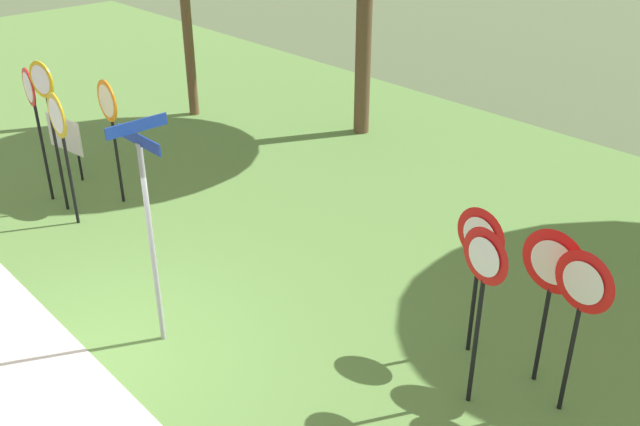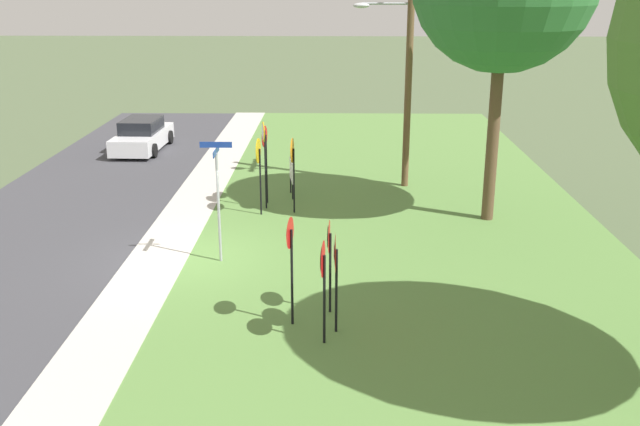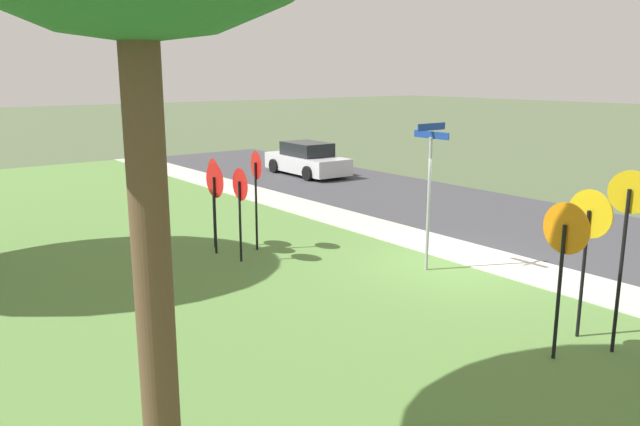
{
  "view_description": "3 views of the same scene",
  "coord_description": "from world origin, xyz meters",
  "px_view_note": "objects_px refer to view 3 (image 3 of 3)",
  "views": [
    {
      "loc": [
        7.42,
        -2.86,
        6.13
      ],
      "look_at": [
        0.47,
        3.59,
        1.16
      ],
      "focal_mm": 39.69,
      "sensor_mm": 36.0,
      "label": 1
    },
    {
      "loc": [
        17.85,
        3.9,
        7.1
      ],
      "look_at": [
        -0.64,
        3.51,
        1.12
      ],
      "focal_mm": 40.61,
      "sensor_mm": 36.0,
      "label": 2
    },
    {
      "loc": [
        -8.84,
        10.76,
        4.25
      ],
      "look_at": [
        1.03,
        3.18,
        1.47
      ],
      "focal_mm": 35.17,
      "sensor_mm": 36.0,
      "label": 3
    }
  ],
  "objects_px": {
    "yield_sign_near_right": "(257,177)",
    "yield_sign_far_right": "(241,193)",
    "stop_sign_far_left": "(564,246)",
    "parked_sedan_distant": "(307,160)",
    "stop_sign_near_left": "(588,231)",
    "yield_sign_near_left": "(215,187)",
    "yield_sign_far_left": "(214,182)",
    "stop_sign_far_center": "(627,224)",
    "street_name_post": "(429,185)"
  },
  "relations": [
    {
      "from": "yield_sign_near_right",
      "to": "yield_sign_far_right",
      "type": "xyz_separation_m",
      "value": [
        -0.6,
        0.8,
        -0.2
      ]
    },
    {
      "from": "stop_sign_far_left",
      "to": "parked_sedan_distant",
      "type": "relative_size",
      "value": 0.57
    },
    {
      "from": "stop_sign_near_left",
      "to": "yield_sign_near_left",
      "type": "xyz_separation_m",
      "value": [
        7.93,
        2.36,
        -0.18
      ]
    },
    {
      "from": "yield_sign_far_left",
      "to": "parked_sedan_distant",
      "type": "distance_m",
      "value": 11.75
    },
    {
      "from": "stop_sign_far_left",
      "to": "stop_sign_far_center",
      "type": "xyz_separation_m",
      "value": [
        -0.42,
        -0.92,
        0.27
      ]
    },
    {
      "from": "stop_sign_far_center",
      "to": "yield_sign_near_left",
      "type": "distance_m",
      "value": 8.88
    },
    {
      "from": "stop_sign_far_center",
      "to": "yield_sign_far_right",
      "type": "relative_size",
      "value": 1.32
    },
    {
      "from": "stop_sign_near_left",
      "to": "yield_sign_near_right",
      "type": "height_order",
      "value": "stop_sign_near_left"
    },
    {
      "from": "stop_sign_near_left",
      "to": "stop_sign_far_left",
      "type": "xyz_separation_m",
      "value": [
        -0.22,
        1.03,
        -0.03
      ]
    },
    {
      "from": "stop_sign_near_left",
      "to": "stop_sign_far_center",
      "type": "bearing_deg",
      "value": 174.7
    },
    {
      "from": "yield_sign_far_left",
      "to": "parked_sedan_distant",
      "type": "height_order",
      "value": "yield_sign_far_left"
    },
    {
      "from": "stop_sign_near_left",
      "to": "yield_sign_near_right",
      "type": "distance_m",
      "value": 7.73
    },
    {
      "from": "stop_sign_near_left",
      "to": "yield_sign_near_right",
      "type": "xyz_separation_m",
      "value": [
        7.6,
        1.42,
        0.01
      ]
    },
    {
      "from": "stop_sign_far_left",
      "to": "street_name_post",
      "type": "height_order",
      "value": "street_name_post"
    },
    {
      "from": "stop_sign_far_center",
      "to": "street_name_post",
      "type": "height_order",
      "value": "street_name_post"
    },
    {
      "from": "stop_sign_far_center",
      "to": "yield_sign_far_left",
      "type": "relative_size",
      "value": 1.28
    },
    {
      "from": "stop_sign_near_left",
      "to": "street_name_post",
      "type": "xyz_separation_m",
      "value": [
        3.98,
        -0.64,
        0.1
      ]
    },
    {
      "from": "yield_sign_near_right",
      "to": "yield_sign_far_left",
      "type": "xyz_separation_m",
      "value": [
        0.84,
        0.69,
        -0.16
      ]
    },
    {
      "from": "yield_sign_far_right",
      "to": "street_name_post",
      "type": "relative_size",
      "value": 0.67
    },
    {
      "from": "yield_sign_near_right",
      "to": "street_name_post",
      "type": "xyz_separation_m",
      "value": [
        -3.62,
        -2.06,
        0.09
      ]
    },
    {
      "from": "yield_sign_near_left",
      "to": "yield_sign_near_right",
      "type": "bearing_deg",
      "value": -110.64
    },
    {
      "from": "stop_sign_far_left",
      "to": "yield_sign_near_left",
      "type": "xyz_separation_m",
      "value": [
        8.16,
        1.32,
        -0.14
      ]
    },
    {
      "from": "parked_sedan_distant",
      "to": "street_name_post",
      "type": "bearing_deg",
      "value": 156.53
    },
    {
      "from": "stop_sign_near_left",
      "to": "yield_sign_near_left",
      "type": "bearing_deg",
      "value": 20.81
    },
    {
      "from": "yield_sign_near_left",
      "to": "yield_sign_near_right",
      "type": "height_order",
      "value": "yield_sign_near_right"
    },
    {
      "from": "yield_sign_near_left",
      "to": "parked_sedan_distant",
      "type": "xyz_separation_m",
      "value": [
        8.42,
        -8.86,
        -1.0
      ]
    },
    {
      "from": "yield_sign_near_left",
      "to": "yield_sign_far_left",
      "type": "relative_size",
      "value": 0.99
    },
    {
      "from": "stop_sign_near_left",
      "to": "stop_sign_far_center",
      "type": "distance_m",
      "value": 0.7
    },
    {
      "from": "yield_sign_near_left",
      "to": "parked_sedan_distant",
      "type": "relative_size",
      "value": 0.51
    },
    {
      "from": "yield_sign_near_right",
      "to": "street_name_post",
      "type": "height_order",
      "value": "street_name_post"
    },
    {
      "from": "yield_sign_near_left",
      "to": "yield_sign_far_right",
      "type": "xyz_separation_m",
      "value": [
        -0.94,
        -0.13,
        -0.02
      ]
    },
    {
      "from": "yield_sign_far_right",
      "to": "parked_sedan_distant",
      "type": "xyz_separation_m",
      "value": [
        9.36,
        -8.73,
        -0.99
      ]
    },
    {
      "from": "stop_sign_far_left",
      "to": "street_name_post",
      "type": "xyz_separation_m",
      "value": [
        4.2,
        -1.67,
        0.14
      ]
    },
    {
      "from": "yield_sign_far_left",
      "to": "yield_sign_far_right",
      "type": "bearing_deg",
      "value": -178.47
    },
    {
      "from": "stop_sign_far_left",
      "to": "stop_sign_far_center",
      "type": "distance_m",
      "value": 1.05
    },
    {
      "from": "yield_sign_near_left",
      "to": "yield_sign_near_right",
      "type": "xyz_separation_m",
      "value": [
        -0.33,
        -0.93,
        0.19
      ]
    },
    {
      "from": "yield_sign_far_left",
      "to": "street_name_post",
      "type": "bearing_deg",
      "value": -142.48
    },
    {
      "from": "yield_sign_near_right",
      "to": "street_name_post",
      "type": "relative_size",
      "value": 0.76
    },
    {
      "from": "yield_sign_far_left",
      "to": "yield_sign_far_right",
      "type": "xyz_separation_m",
      "value": [
        -1.44,
        0.11,
        -0.05
      ]
    },
    {
      "from": "stop_sign_far_left",
      "to": "street_name_post",
      "type": "distance_m",
      "value": 4.52
    },
    {
      "from": "stop_sign_near_left",
      "to": "yield_sign_far_left",
      "type": "distance_m",
      "value": 8.7
    },
    {
      "from": "yield_sign_far_left",
      "to": "yield_sign_far_right",
      "type": "distance_m",
      "value": 1.45
    },
    {
      "from": "stop_sign_far_left",
      "to": "parked_sedan_distant",
      "type": "xyz_separation_m",
      "value": [
        16.58,
        -7.54,
        -1.15
      ]
    },
    {
      "from": "stop_sign_near_left",
      "to": "stop_sign_far_left",
      "type": "bearing_deg",
      "value": 106.44
    },
    {
      "from": "stop_sign_far_center",
      "to": "yield_sign_near_right",
      "type": "xyz_separation_m",
      "value": [
        8.24,
        1.31,
        -0.23
      ]
    },
    {
      "from": "yield_sign_near_left",
      "to": "yield_sign_far_left",
      "type": "xyz_separation_m",
      "value": [
        0.5,
        -0.24,
        0.03
      ]
    },
    {
      "from": "stop_sign_near_left",
      "to": "yield_sign_far_right",
      "type": "height_order",
      "value": "stop_sign_near_left"
    },
    {
      "from": "yield_sign_far_right",
      "to": "parked_sedan_distant",
      "type": "height_order",
      "value": "yield_sign_far_right"
    },
    {
      "from": "yield_sign_near_right",
      "to": "yield_sign_far_right",
      "type": "distance_m",
      "value": 1.02
    },
    {
      "from": "parked_sedan_distant",
      "to": "stop_sign_far_left",
      "type": "bearing_deg",
      "value": 157.42
    }
  ]
}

